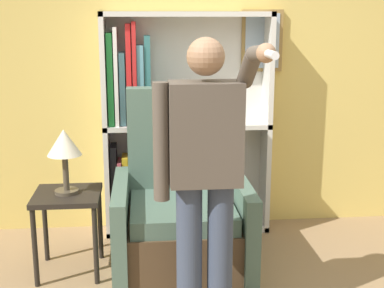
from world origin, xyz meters
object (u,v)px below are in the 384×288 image
at_px(bookcase, 164,129).
at_px(table_lamp, 64,146).
at_px(side_table, 68,206).
at_px(person_standing, 205,170).
at_px(armchair, 181,217).

distance_m(bookcase, table_lamp, 1.02).
height_order(side_table, table_lamp, table_lamp).
distance_m(person_standing, table_lamp, 1.20).
distance_m(bookcase, side_table, 1.10).
distance_m(bookcase, person_standing, 1.54).
xyz_separation_m(armchair, side_table, (-0.81, -0.00, 0.11)).
bearing_deg(bookcase, table_lamp, -134.78).
height_order(person_standing, side_table, person_standing).
bearing_deg(person_standing, table_lamp, 137.91).
bearing_deg(armchair, bookcase, 96.87).
xyz_separation_m(bookcase, armchair, (0.09, -0.72, -0.51)).
bearing_deg(side_table, person_standing, -42.09).
relative_size(bookcase, person_standing, 1.08).
relative_size(bookcase, side_table, 3.09).
bearing_deg(person_standing, bookcase, 96.21).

